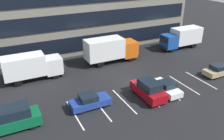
{
  "coord_description": "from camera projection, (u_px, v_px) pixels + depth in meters",
  "views": [
    {
      "loc": [
        -13.87,
        -22.7,
        14.09
      ],
      "look_at": [
        -1.72,
        1.7,
        1.4
      ],
      "focal_mm": 38.43,
      "sensor_mm": 36.0,
      "label": 1
    }
  ],
  "objects": [
    {
      "name": "ground_plane",
      "position": [
        130.0,
        83.0,
        29.97
      ],
      "size": [
        120.0,
        120.0,
        0.0
      ],
      "primitive_type": "plane",
      "color": "black"
    },
    {
      "name": "lot_markings",
      "position": [
        145.0,
        95.0,
        27.23
      ],
      "size": [
        16.94,
        5.4,
        0.01
      ],
      "color": "silver",
      "rests_on": "ground_plane"
    },
    {
      "name": "box_truck_white",
      "position": [
        32.0,
        66.0,
        29.95
      ],
      "size": [
        7.29,
        2.41,
        3.38
      ],
      "color": "white",
      "rests_on": "ground_plane"
    },
    {
      "name": "box_truck_orange",
      "position": [
        111.0,
        49.0,
        35.08
      ],
      "size": [
        8.03,
        2.66,
        3.72
      ],
      "color": "#D85914",
      "rests_on": "ground_plane"
    },
    {
      "name": "box_truck_blue",
      "position": [
        182.0,
        37.0,
        40.87
      ],
      "size": [
        7.45,
        2.47,
        3.45
      ],
      "color": "#194799",
      "rests_on": "ground_plane"
    },
    {
      "name": "sedan_tan",
      "position": [
        218.0,
        70.0,
        31.64
      ],
      "size": [
        4.18,
        1.75,
        1.5
      ],
      "color": "tan",
      "rests_on": "ground_plane"
    },
    {
      "name": "sedan_white",
      "position": [
        166.0,
        87.0,
        27.44
      ],
      "size": [
        1.74,
        4.15,
        1.49
      ],
      "color": "white",
      "rests_on": "ground_plane"
    },
    {
      "name": "suv_forest",
      "position": [
        13.0,
        119.0,
        21.51
      ],
      "size": [
        4.82,
        2.04,
        2.18
      ],
      "color": "#0C5933",
      "rests_on": "ground_plane"
    },
    {
      "name": "suv_maroon",
      "position": [
        148.0,
        89.0,
        26.37
      ],
      "size": [
        1.96,
        4.62,
        2.09
      ],
      "color": "maroon",
      "rests_on": "ground_plane"
    },
    {
      "name": "sedan_navy",
      "position": [
        90.0,
        101.0,
        24.76
      ],
      "size": [
        4.21,
        1.76,
        1.51
      ],
      "color": "navy",
      "rests_on": "ground_plane"
    }
  ]
}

